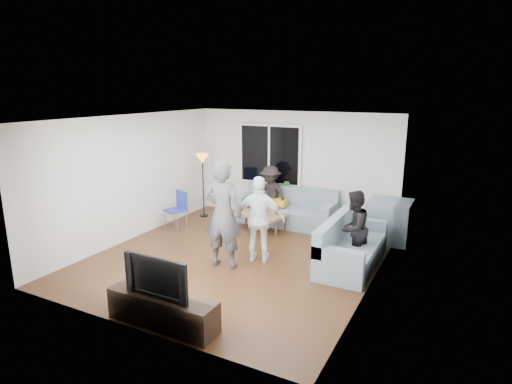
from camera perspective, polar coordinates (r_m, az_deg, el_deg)
The scene contains 32 objects.
floor at distance 8.09m, azimuth -2.61°, elevation -8.90°, with size 5.00×5.50×0.04m, color #56351C.
ceiling at distance 7.48m, azimuth -2.83°, elevation 10.09°, with size 5.00×5.50×0.04m, color white.
wall_back at distance 10.12m, azimuth 5.15°, elevation 3.49°, with size 5.00×0.04×2.60m, color silver.
wall_front at distance 5.56m, azimuth -17.20°, elevation -5.76°, with size 5.00×0.04×2.60m, color silver.
wall_left at distance 9.18m, azimuth -16.49°, elevation 1.91°, with size 0.04×5.50×2.60m, color silver.
wall_right at distance 6.82m, azimuth 15.97°, elevation -2.07°, with size 0.04×5.50×2.60m, color silver.
window_frame at distance 10.25m, azimuth 1.89°, elevation 5.08°, with size 1.62×0.06×1.47m, color white.
window_glass at distance 10.21m, azimuth 1.80°, elevation 5.05°, with size 1.50×0.02×1.35m, color black.
window_mullion at distance 10.20m, azimuth 1.77°, elevation 5.05°, with size 0.05×0.03×1.35m, color white.
radiator at distance 10.47m, azimuth 1.75°, elevation -1.67°, with size 1.30×0.12×0.62m, color silver.
potted_plant at distance 10.13m, azimuth 4.15°, elevation 0.60°, with size 0.19×0.15×0.35m, color #295C24.
vase at distance 10.41m, azimuth 0.99°, elevation 0.51°, with size 0.17×0.17×0.18m, color white.
sofa_back_section at distance 9.86m, azimuth 4.13°, elevation -2.00°, with size 2.30×0.85×0.85m, color gray, non-canonical shape.
sofa_right_section at distance 7.79m, azimuth 12.91°, elevation -6.66°, with size 0.85×2.00×0.85m, color gray, non-canonical shape.
sofa_corner at distance 9.24m, azimuth 17.52°, elevation -3.71°, with size 0.85×0.85×0.85m, color gray.
cushion_yellow at distance 9.89m, azimuth 3.05°, elevation -1.41°, with size 0.38×0.32×0.14m, color gold.
cushion_red at distance 9.98m, azimuth 2.98°, elevation -1.27°, with size 0.36×0.30×0.13m, color maroon.
coffee_table at distance 9.47m, azimuth 0.58°, elevation -4.05°, with size 1.10×0.60×0.40m, color #9E794C.
pitcher at distance 9.45m, azimuth -0.14°, elevation -2.28°, with size 0.17×0.17×0.17m, color maroon.
side_chair at distance 9.67m, azimuth -10.83°, elevation -2.49°, with size 0.40×0.40×0.86m, color #233298, non-canonical shape.
floor_lamp at distance 10.46m, azimuth -7.15°, elevation 0.86°, with size 0.32×0.32×1.56m, color #FDA42F, non-canonical shape.
player_left at distance 7.41m, azimuth -4.47°, elevation -2.99°, with size 0.71×0.46×1.93m, color #444449.
player_right at distance 7.67m, azimuth 0.48°, elevation -3.71°, with size 0.93×0.39×1.59m, color white.
spectator_right at distance 7.71m, azimuth 13.03°, elevation -4.80°, with size 0.67×0.52×1.38m, color black.
spectator_back at distance 9.99m, azimuth 1.99°, elevation -0.27°, with size 0.87×0.50×1.35m, color black.
tv_console at distance 5.99m, azimuth -12.50°, elevation -15.30°, with size 1.60×0.40×0.44m, color black.
television at distance 5.77m, azimuth -12.76°, elevation -10.90°, with size 0.99×0.13×0.57m, color black.
bottle_e at distance 9.32m, azimuth 2.88°, elevation -2.46°, with size 0.07×0.07×0.19m, color black.
bottle_b at distance 9.32m, azimuth -0.25°, elevation -2.28°, with size 0.08×0.08×0.24m, color #18871B.
bottle_c at distance 9.53m, azimuth 1.27°, elevation -2.01°, with size 0.07×0.07×0.21m, color black.
bottle_a at distance 9.56m, azimuth -0.66°, elevation -1.93°, with size 0.07×0.07×0.22m, color #C83E0B.
bottle_d at distance 9.24m, azimuth 1.35°, elevation -2.47°, with size 0.07×0.07×0.23m, color #E45914.
Camera 1 is at (3.75, -6.46, 3.10)m, focal length 29.61 mm.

